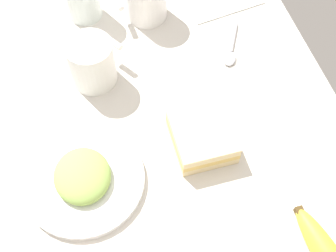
{
  "coord_description": "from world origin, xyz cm",
  "views": [
    {
      "loc": [
        -38.33,
        10.77,
        70.03
      ],
      "look_at": [
        0.0,
        0.0,
        5.0
      ],
      "focal_mm": 48.53,
      "sensor_mm": 36.0,
      "label": 1
    }
  ],
  "objects_px": {
    "sandwich_main": "(202,136)",
    "spoon": "(231,51)",
    "coffee_mug_black": "(92,62)",
    "plate_of_food": "(83,178)"
  },
  "relations": [
    {
      "from": "spoon",
      "to": "sandwich_main",
      "type": "bearing_deg",
      "value": 146.34
    },
    {
      "from": "plate_of_food",
      "to": "spoon",
      "type": "bearing_deg",
      "value": -59.04
    },
    {
      "from": "coffee_mug_black",
      "to": "spoon",
      "type": "bearing_deg",
      "value": -92.01
    },
    {
      "from": "coffee_mug_black",
      "to": "sandwich_main",
      "type": "relative_size",
      "value": 0.96
    },
    {
      "from": "coffee_mug_black",
      "to": "spoon",
      "type": "height_order",
      "value": "coffee_mug_black"
    },
    {
      "from": "coffee_mug_black",
      "to": "sandwich_main",
      "type": "height_order",
      "value": "coffee_mug_black"
    },
    {
      "from": "plate_of_food",
      "to": "coffee_mug_black",
      "type": "bearing_deg",
      "value": -15.75
    },
    {
      "from": "plate_of_food",
      "to": "spoon",
      "type": "height_order",
      "value": "plate_of_food"
    },
    {
      "from": "sandwich_main",
      "to": "spoon",
      "type": "bearing_deg",
      "value": -33.66
    },
    {
      "from": "sandwich_main",
      "to": "spoon",
      "type": "xyz_separation_m",
      "value": [
        0.18,
        -0.12,
        -0.02
      ]
    }
  ]
}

